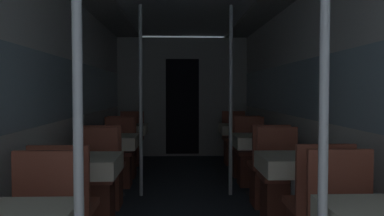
{
  "coord_description": "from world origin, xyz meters",
  "views": [
    {
      "loc": [
        -0.11,
        -0.88,
        1.27
      ],
      "look_at": [
        0.03,
        3.13,
        1.11
      ],
      "focal_mm": 40.0,
      "sensor_mm": 36.0,
      "label": 1
    }
  ],
  "objects": [
    {
      "name": "chair_left_near_2",
      "position": [
        -0.89,
        3.74,
        0.29
      ],
      "size": [
        0.4,
        0.4,
        0.91
      ],
      "color": "brown",
      "rests_on": "ground_plane"
    },
    {
      "name": "chair_right_near_2",
      "position": [
        0.89,
        3.74,
        0.29
      ],
      "size": [
        0.4,
        0.4,
        0.91
      ],
      "color": "brown",
      "rests_on": "ground_plane"
    },
    {
      "name": "wall_right",
      "position": [
        1.27,
        3.51,
        1.16
      ],
      "size": [
        0.05,
        9.82,
        2.29
      ],
      "color": "silver",
      "rests_on": "ground_plane"
    },
    {
      "name": "wall_left",
      "position": [
        -1.27,
        3.51,
        1.16
      ],
      "size": [
        0.05,
        9.82,
        2.29
      ],
      "color": "silver",
      "rests_on": "ground_plane"
    },
    {
      "name": "dining_table_left_2",
      "position": [
        -0.89,
        4.27,
        0.62
      ],
      "size": [
        0.61,
        0.61,
        0.73
      ],
      "color": "#4C4C51",
      "rests_on": "ground_plane"
    },
    {
      "name": "chair_left_far_1",
      "position": [
        -0.89,
        3.16,
        0.29
      ],
      "size": [
        0.4,
        0.4,
        0.91
      ],
      "rotation": [
        0.0,
        0.0,
        3.14
      ],
      "color": "brown",
      "rests_on": "ground_plane"
    },
    {
      "name": "support_pole_left_0",
      "position": [
        -0.54,
        1.0,
        1.15
      ],
      "size": [
        0.04,
        0.04,
        2.29
      ],
      "color": "silver",
      "rests_on": "ground_plane"
    },
    {
      "name": "dining_table_left_1",
      "position": [
        -0.89,
        2.63,
        0.62
      ],
      "size": [
        0.61,
        0.61,
        0.73
      ],
      "color": "#4C4C51",
      "rests_on": "ground_plane"
    },
    {
      "name": "chair_left_far_2",
      "position": [
        -0.89,
        4.8,
        0.29
      ],
      "size": [
        0.4,
        0.4,
        0.91
      ],
      "rotation": [
        0.0,
        0.0,
        3.14
      ],
      "color": "brown",
      "rests_on": "ground_plane"
    },
    {
      "name": "chair_left_far_3",
      "position": [
        -0.89,
        6.43,
        0.29
      ],
      "size": [
        0.4,
        0.4,
        0.91
      ],
      "rotation": [
        0.0,
        0.0,
        3.14
      ],
      "color": "brown",
      "rests_on": "ground_plane"
    },
    {
      "name": "dining_table_right_3",
      "position": [
        0.89,
        5.9,
        0.62
      ],
      "size": [
        0.61,
        0.61,
        0.73
      ],
      "color": "#4C4C51",
      "rests_on": "ground_plane"
    },
    {
      "name": "support_pole_left_2",
      "position": [
        -0.54,
        4.27,
        1.15
      ],
      "size": [
        0.04,
        0.04,
        2.29
      ],
      "color": "silver",
      "rests_on": "ground_plane"
    },
    {
      "name": "dining_table_right_1",
      "position": [
        0.89,
        2.63,
        0.62
      ],
      "size": [
        0.61,
        0.61,
        0.73
      ],
      "color": "#4C4C51",
      "rests_on": "ground_plane"
    },
    {
      "name": "chair_left_near_3",
      "position": [
        -0.89,
        5.37,
        0.29
      ],
      "size": [
        0.4,
        0.4,
        0.91
      ],
      "color": "brown",
      "rests_on": "ground_plane"
    },
    {
      "name": "bulkhead_far",
      "position": [
        0.0,
        7.42,
        1.14
      ],
      "size": [
        2.5,
        0.09,
        2.29
      ],
      "color": "#A8A8A3",
      "rests_on": "ground_plane"
    },
    {
      "name": "chair_right_far_1",
      "position": [
        0.89,
        3.16,
        0.29
      ],
      "size": [
        0.4,
        0.4,
        0.91
      ],
      "rotation": [
        0.0,
        0.0,
        3.14
      ],
      "color": "brown",
      "rests_on": "ground_plane"
    },
    {
      "name": "dining_table_right_2",
      "position": [
        0.89,
        4.27,
        0.62
      ],
      "size": [
        0.61,
        0.61,
        0.73
      ],
      "color": "#4C4C51",
      "rests_on": "ground_plane"
    },
    {
      "name": "chair_right_near_3",
      "position": [
        0.89,
        5.37,
        0.29
      ],
      "size": [
        0.4,
        0.4,
        0.91
      ],
      "color": "brown",
      "rests_on": "ground_plane"
    },
    {
      "name": "chair_right_far_3",
      "position": [
        0.89,
        6.43,
        0.29
      ],
      "size": [
        0.4,
        0.4,
        0.91
      ],
      "rotation": [
        0.0,
        0.0,
        3.14
      ],
      "color": "brown",
      "rests_on": "ground_plane"
    },
    {
      "name": "dining_table_left_3",
      "position": [
        -0.89,
        5.9,
        0.62
      ],
      "size": [
        0.61,
        0.61,
        0.73
      ],
      "color": "#4C4C51",
      "rests_on": "ground_plane"
    },
    {
      "name": "support_pole_right_0",
      "position": [
        0.54,
        1.0,
        1.15
      ],
      "size": [
        0.04,
        0.04,
        2.29
      ],
      "color": "silver",
      "rests_on": "ground_plane"
    },
    {
      "name": "chair_right_far_2",
      "position": [
        0.89,
        4.8,
        0.29
      ],
      "size": [
        0.4,
        0.4,
        0.91
      ],
      "rotation": [
        0.0,
        0.0,
        3.14
      ],
      "color": "brown",
      "rests_on": "ground_plane"
    },
    {
      "name": "support_pole_right_2",
      "position": [
        0.54,
        4.27,
        1.15
      ],
      "size": [
        0.04,
        0.04,
        2.29
      ],
      "color": "silver",
      "rests_on": "ground_plane"
    }
  ]
}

